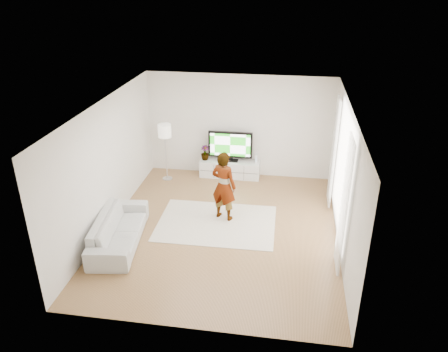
% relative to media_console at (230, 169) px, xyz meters
% --- Properties ---
extents(floor, '(6.00, 6.00, 0.00)m').
position_rel_media_console_xyz_m(floor, '(0.21, -2.76, -0.23)').
color(floor, '#AC7F4D').
rests_on(floor, ground).
extents(ceiling, '(6.00, 6.00, 0.00)m').
position_rel_media_console_xyz_m(ceiling, '(0.21, -2.76, 2.57)').
color(ceiling, white).
rests_on(ceiling, wall_back).
extents(wall_left, '(0.02, 6.00, 2.80)m').
position_rel_media_console_xyz_m(wall_left, '(-2.29, -2.76, 1.17)').
color(wall_left, silver).
rests_on(wall_left, floor).
extents(wall_right, '(0.02, 6.00, 2.80)m').
position_rel_media_console_xyz_m(wall_right, '(2.71, -2.76, 1.17)').
color(wall_right, silver).
rests_on(wall_right, floor).
extents(wall_back, '(5.00, 0.02, 2.80)m').
position_rel_media_console_xyz_m(wall_back, '(0.21, 0.24, 1.17)').
color(wall_back, silver).
rests_on(wall_back, floor).
extents(wall_front, '(5.00, 0.02, 2.80)m').
position_rel_media_console_xyz_m(wall_front, '(0.21, -5.76, 1.17)').
color(wall_front, silver).
rests_on(wall_front, floor).
extents(window, '(0.01, 2.60, 2.50)m').
position_rel_media_console_xyz_m(window, '(2.69, -2.46, 1.22)').
color(window, white).
rests_on(window, wall_right).
extents(curtain_near, '(0.04, 0.70, 2.60)m').
position_rel_media_console_xyz_m(curtain_near, '(2.61, -3.76, 1.12)').
color(curtain_near, white).
rests_on(curtain_near, floor).
extents(curtain_far, '(0.04, 0.70, 2.60)m').
position_rel_media_console_xyz_m(curtain_far, '(2.61, -1.16, 1.12)').
color(curtain_far, white).
rests_on(curtain_far, floor).
extents(media_console, '(1.65, 0.47, 0.46)m').
position_rel_media_console_xyz_m(media_console, '(0.00, 0.00, 0.00)').
color(media_console, silver).
rests_on(media_console, floor).
extents(television, '(1.20, 0.24, 0.83)m').
position_rel_media_console_xyz_m(television, '(0.00, 0.03, 0.68)').
color(television, black).
rests_on(television, media_console).
extents(game_console, '(0.07, 0.18, 0.25)m').
position_rel_media_console_xyz_m(game_console, '(0.72, -0.00, 0.35)').
color(game_console, white).
rests_on(game_console, media_console).
extents(potted_plant, '(0.25, 0.25, 0.40)m').
position_rel_media_console_xyz_m(potted_plant, '(-0.70, 0.00, 0.43)').
color(potted_plant, '#3F7238').
rests_on(potted_plant, media_console).
extents(rug, '(2.66, 1.93, 0.01)m').
position_rel_media_console_xyz_m(rug, '(0.05, -2.53, -0.23)').
color(rug, beige).
rests_on(rug, floor).
extents(player, '(0.69, 0.58, 1.63)m').
position_rel_media_console_xyz_m(player, '(0.18, -2.27, 0.60)').
color(player, '#334772').
rests_on(player, rug).
extents(sofa, '(1.11, 2.25, 0.63)m').
position_rel_media_console_xyz_m(sofa, '(-1.83, -3.59, 0.08)').
color(sofa, beige).
rests_on(sofa, floor).
extents(floor_lamp, '(0.35, 0.35, 1.56)m').
position_rel_media_console_xyz_m(floor_lamp, '(-1.68, -0.42, 1.09)').
color(floor_lamp, silver).
rests_on(floor_lamp, floor).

